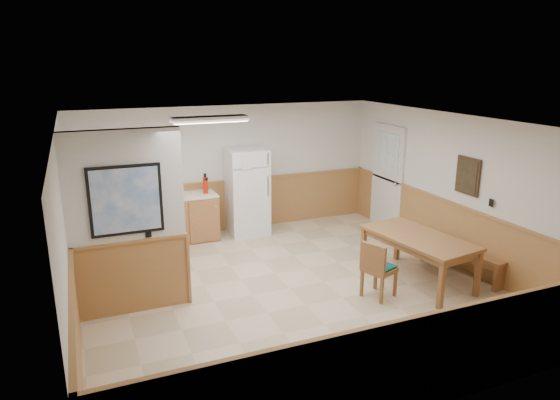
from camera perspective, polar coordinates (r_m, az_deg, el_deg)
name	(u,v)px	position (r m, az deg, el deg)	size (l,w,h in m)	color
ground	(289,288)	(7.67, 1.08, -10.04)	(6.00, 6.00, 0.00)	beige
ceiling	(290,123)	(6.96, 1.18, 8.84)	(6.00, 6.00, 0.02)	silver
back_wall	(230,169)	(9.96, -5.78, 3.55)	(6.00, 0.02, 2.50)	silver
right_wall	(455,190)	(8.81, 19.32, 1.14)	(0.02, 6.00, 2.50)	silver
left_wall	(66,236)	(6.67, -23.29, -3.81)	(0.02, 6.00, 2.50)	silver
wainscot_back	(231,205)	(10.12, -5.63, -0.63)	(6.00, 0.04, 1.00)	#A06E40
wainscot_right	(449,232)	(9.01, 18.80, -3.49)	(0.04, 6.00, 1.00)	#A06E40
wainscot_left	(74,292)	(6.94, -22.45, -9.64)	(0.04, 6.00, 1.00)	#A06E40
partition_wall	(127,225)	(6.88, -17.04, -2.78)	(1.50, 0.20, 2.50)	silver
kitchen_counter	(174,218)	(9.59, -12.02, -2.07)	(2.20, 0.61, 1.00)	#A6653B
exterior_door	(387,177)	(10.29, 12.13, 2.54)	(0.07, 1.02, 2.15)	silver
kitchen_window	(118,162)	(9.50, -18.03, 4.12)	(0.80, 0.04, 1.00)	silver
wall_painting	(468,176)	(8.51, 20.66, 2.60)	(0.04, 0.50, 0.60)	#362615
fluorescent_fixture	(210,119)	(7.93, -8.02, 9.14)	(1.20, 0.30, 0.09)	silver
refrigerator	(247,192)	(9.77, -3.78, 0.95)	(0.77, 0.73, 1.70)	white
dining_table	(418,242)	(7.93, 15.54, -4.61)	(1.13, 1.87, 0.75)	#A56B3C
dining_bench	(463,254)	(8.55, 20.18, -5.78)	(0.58, 1.55, 0.45)	#A56B3C
dining_chair	(376,266)	(7.31, 10.95, -7.43)	(0.65, 0.56, 0.85)	#A56B3C
fire_extinguisher	(205,185)	(9.50, -8.53, 1.75)	(0.13, 0.13, 0.39)	red
soap_bottle	(109,195)	(9.31, -18.94, 0.49)	(0.08, 0.08, 0.25)	green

